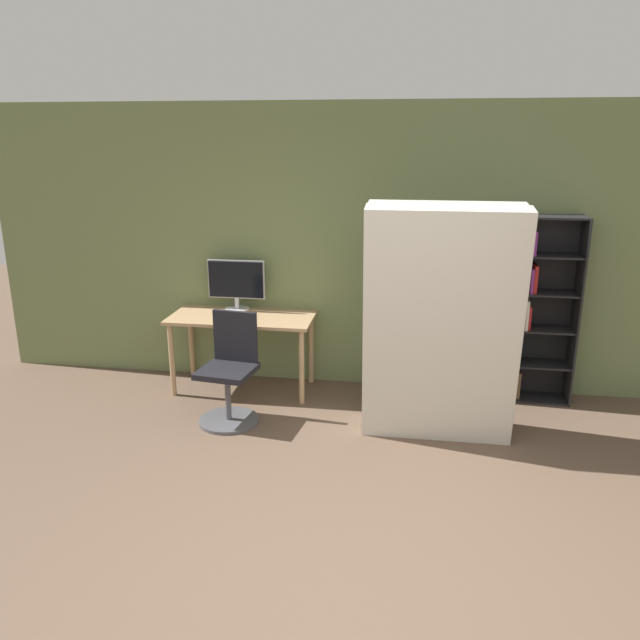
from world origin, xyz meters
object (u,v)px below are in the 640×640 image
(mattress_near, at_px, (442,329))
(mattress_far, at_px, (441,320))
(bookshelf, at_px, (527,311))
(office_chair, at_px, (230,378))
(monitor, at_px, (236,283))

(mattress_near, distance_m, mattress_far, 0.24)
(mattress_far, bearing_deg, bookshelf, 44.18)
(bookshelf, relative_size, mattress_near, 0.90)
(mattress_near, bearing_deg, bookshelf, 51.76)
(bookshelf, bearing_deg, office_chair, -160.65)
(office_chair, bearing_deg, bookshelf, 19.35)
(monitor, bearing_deg, bookshelf, 0.21)
(bookshelf, height_order, mattress_near, mattress_near)
(monitor, distance_m, office_chair, 1.10)
(office_chair, relative_size, mattress_near, 0.50)
(monitor, distance_m, bookshelf, 2.75)
(bookshelf, distance_m, mattress_far, 1.13)
(monitor, xyz_separation_m, mattress_far, (1.93, -0.78, -0.06))
(mattress_near, bearing_deg, office_chair, 175.98)
(monitor, height_order, mattress_near, mattress_near)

